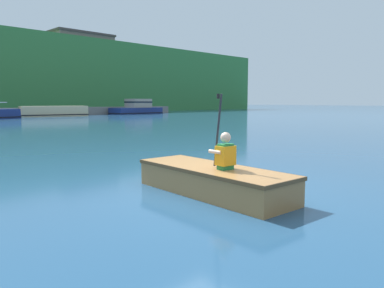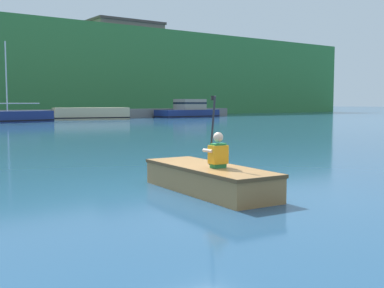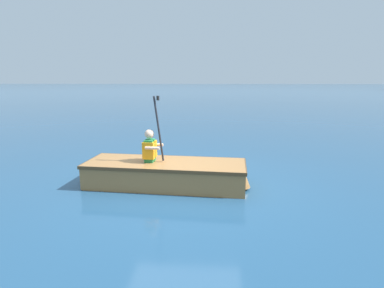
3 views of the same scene
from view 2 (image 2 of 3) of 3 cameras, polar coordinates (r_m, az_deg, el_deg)
name	(u,v)px [view 2 (image 2 of 3)]	position (r m, az deg, el deg)	size (l,w,h in m)	color
ground_plane	(201,189)	(8.81, 1.10, -5.33)	(300.00, 300.00, 0.00)	navy
waterfront_office_block_center	(115,70)	(63.90, -9.11, 8.67)	(9.01, 10.93, 11.54)	#75665B
waterfront_apartment_right	(175,89)	(65.68, -2.03, 6.52)	(11.09, 7.06, 6.70)	#B2A899
moored_boat_dock_center_near	(188,111)	(50.36, -0.44, 3.97)	(7.09, 2.98, 1.91)	navy
moored_boat_dock_center_far	(91,114)	(44.91, -11.88, 3.51)	(7.03, 3.66, 1.10)	#CCB789
moored_boat_dock_east_end	(11,117)	(40.31, -20.61, 3.02)	(6.55, 2.78, 6.28)	navy
rowboat_foreground	(207,177)	(8.50, 1.82, -3.93)	(1.21, 3.12, 0.46)	#A3703D
person_paddler	(218,152)	(8.17, 3.08, -0.91)	(0.37, 0.39, 1.22)	#267F3F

